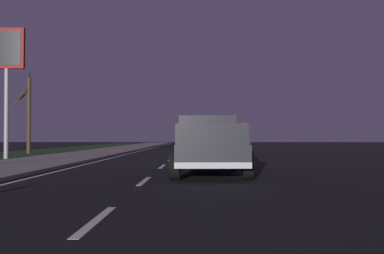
{
  "coord_description": "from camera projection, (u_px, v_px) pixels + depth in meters",
  "views": [
    {
      "loc": [
        -1.91,
        -1.45,
        1.19
      ],
      "look_at": [
        12.74,
        -1.24,
        1.5
      ],
      "focal_mm": 42.78,
      "sensor_mm": 36.0,
      "label": 1
    }
  ],
  "objects": [
    {
      "name": "sedan_white",
      "position": [
        202.0,
        141.0,
        38.83
      ],
      "size": [
        4.41,
        2.04,
        1.54
      ],
      "color": "silver",
      "rests_on": "ground"
    },
    {
      "name": "lane_markings",
      "position": [
        141.0,
        154.0,
        31.39
      ],
      "size": [
        108.0,
        3.54,
        0.01
      ],
      "color": "silver",
      "rests_on": "ground"
    },
    {
      "name": "sedan_silver",
      "position": [
        202.0,
        143.0,
        28.87
      ],
      "size": [
        4.45,
        2.1,
        1.54
      ],
      "color": "#B2B5BA",
      "rests_on": "ground"
    },
    {
      "name": "bare_tree_far",
      "position": [
        28.0,
        113.0,
        32.33
      ],
      "size": [
        1.83,
        1.06,
        5.83
      ],
      "color": "#423323",
      "rests_on": "ground"
    },
    {
      "name": "ground",
      "position": [
        176.0,
        155.0,
        28.89
      ],
      "size": [
        144.0,
        144.0,
        0.0
      ],
      "primitive_type": "plane",
      "color": "black"
    },
    {
      "name": "gas_price_sign",
      "position": [
        7.0,
        60.0,
        24.64
      ],
      "size": [
        0.27,
        1.9,
        7.06
      ],
      "color": "#99999E",
      "rests_on": "ground"
    },
    {
      "name": "sidewalk_shoulder",
      "position": [
        86.0,
        154.0,
        28.97
      ],
      "size": [
        108.0,
        4.0,
        0.12
      ],
      "primitive_type": "cube",
      "color": "gray",
      "rests_on": "ground"
    },
    {
      "name": "grass_verge",
      "position": [
        8.0,
        155.0,
        29.04
      ],
      "size": [
        108.0,
        6.0,
        0.01
      ],
      "primitive_type": "cube",
      "color": "#1E3819",
      "rests_on": "ground"
    },
    {
      "name": "pickup_truck",
      "position": [
        207.0,
        145.0,
        14.74
      ],
      "size": [
        5.48,
        2.38,
        1.87
      ],
      "color": "#232328",
      "rests_on": "ground"
    }
  ]
}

